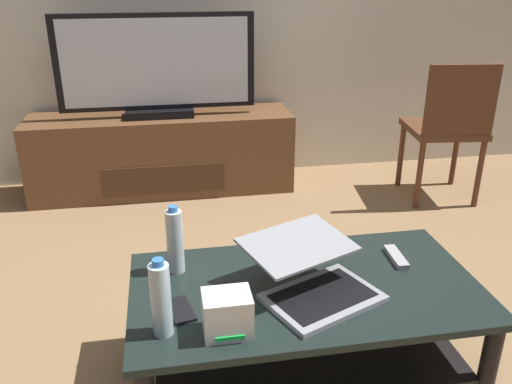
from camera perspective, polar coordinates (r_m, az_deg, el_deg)
ground_plane at (r=2.21m, az=0.15°, el=-16.95°), size 7.68×7.68×0.00m
coffee_table at (r=1.95m, az=5.22°, el=-12.89°), size 1.21×0.66×0.40m
media_cabinet at (r=3.64m, az=-9.94°, el=4.09°), size 1.72×0.44×0.52m
television at (r=3.48m, az=-10.58°, el=12.88°), size 1.23×0.20×0.64m
dining_chair at (r=3.54m, az=19.95°, el=6.85°), size 0.49×0.49×0.90m
laptop at (r=1.82m, az=6.05°, el=-8.89°), size 0.49×0.51×0.16m
router_box at (r=1.63m, az=-3.09°, el=-12.88°), size 0.15×0.12×0.13m
water_bottle_near at (r=1.92m, az=-8.65°, el=-5.19°), size 0.06×0.06×0.26m
water_bottle_far at (r=1.62m, az=-10.12°, el=-11.21°), size 0.06×0.06×0.25m
cell_phone at (r=1.77m, az=-8.06°, el=-12.38°), size 0.10×0.15×0.01m
tv_remote at (r=2.09m, az=14.75°, el=-6.73°), size 0.05×0.16×0.02m
soundbar_remote at (r=2.05m, az=5.65°, el=-6.67°), size 0.13×0.16×0.02m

